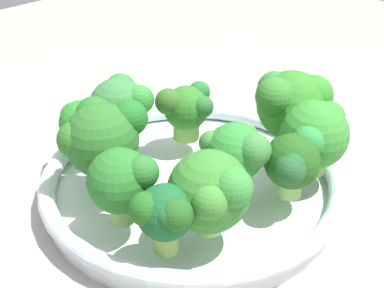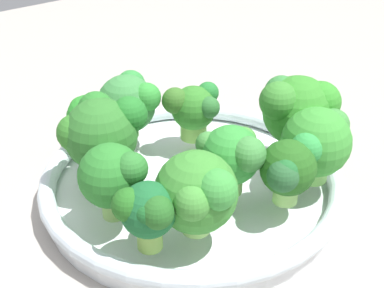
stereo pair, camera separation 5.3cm
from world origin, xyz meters
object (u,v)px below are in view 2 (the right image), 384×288
object	(u,v)px
broccoli_floret_9	(318,141)
broccoli_floret_10	(112,175)
broccoli_floret_4	(285,170)
broccoli_floret_7	(147,211)
broccoli_floret_8	(101,132)
broccoli_floret_2	(128,101)
bowl	(192,184)
broccoli_floret_6	(89,117)
broccoli_floret_3	(233,155)
broccoli_floret_1	(193,108)
broccoli_floret_0	(198,193)
broccoli_floret_5	(297,108)

from	to	relation	value
broccoli_floret_9	broccoli_floret_10	world-z (taller)	broccoli_floret_9
broccoli_floret_4	broccoli_floret_7	world-z (taller)	same
broccoli_floret_8	broccoli_floret_2	bearing A→B (deg)	-137.61
bowl	broccoli_floret_6	bearing A→B (deg)	-62.06
broccoli_floret_4	broccoli_floret_7	bearing A→B (deg)	-8.05
broccoli_floret_6	broccoli_floret_8	bearing A→B (deg)	73.46
broccoli_floret_3	broccoli_floret_1	bearing A→B (deg)	-106.60
broccoli_floret_1	broccoli_floret_9	distance (cm)	13.41
broccoli_floret_1	broccoli_floret_3	world-z (taller)	broccoli_floret_3
broccoli_floret_0	broccoli_floret_1	size ratio (longest dim) A/B	1.17
broccoli_floret_10	bowl	bearing A→B (deg)	-170.19
broccoli_floret_2	broccoli_floret_8	size ratio (longest dim) A/B	0.85
broccoli_floret_2	broccoli_floret_4	size ratio (longest dim) A/B	1.15
broccoli_floret_7	broccoli_floret_8	xyz separation A→B (cm)	(-2.02, -10.86, 1.16)
broccoli_floret_6	broccoli_floret_8	distance (cm)	6.64
broccoli_floret_3	bowl	bearing A→B (deg)	-79.41
bowl	broccoli_floret_4	world-z (taller)	broccoli_floret_4
broccoli_floret_0	broccoli_floret_3	size ratio (longest dim) A/B	1.11
broccoli_floret_8	broccoli_floret_10	xyz separation A→B (cm)	(1.98, 5.56, -0.75)
broccoli_floret_1	broccoli_floret_2	xyz separation A→B (cm)	(4.90, -4.54, 0.38)
broccoli_floret_3	broccoli_floret_6	bearing A→B (deg)	-67.19
broccoli_floret_5	broccoli_floret_6	world-z (taller)	broccoli_floret_5
broccoli_floret_8	broccoli_floret_10	size ratio (longest dim) A/B	1.18
broccoli_floret_7	broccoli_floret_5	bearing A→B (deg)	-169.64
broccoli_floret_4	broccoli_floret_10	world-z (taller)	broccoli_floret_10
broccoli_floret_0	broccoli_floret_10	world-z (taller)	broccoli_floret_0
broccoli_floret_2	broccoli_floret_8	distance (cm)	8.31
broccoli_floret_4	bowl	bearing A→B (deg)	-68.38
broccoli_floret_8	broccoli_floret_10	world-z (taller)	broccoli_floret_8
broccoli_floret_0	broccoli_floret_2	bearing A→B (deg)	-102.60
broccoli_floret_6	broccoli_floret_3	bearing A→B (deg)	112.81
broccoli_floret_8	broccoli_floret_9	distance (cm)	19.45
broccoli_floret_3	broccoli_floret_7	size ratio (longest dim) A/B	1.10
broccoli_floret_9	broccoli_floret_10	xyz separation A→B (cm)	(17.60, -6.00, 0.13)
broccoli_floret_4	broccoli_floret_7	size ratio (longest dim) A/B	1.01
broccoli_floret_2	broccoli_floret_4	bearing A→B (deg)	104.00
broccoli_floret_3	broccoli_floret_5	distance (cm)	9.23
broccoli_floret_3	broccoli_floret_5	world-z (taller)	broccoli_floret_5
broccoli_floret_6	broccoli_floret_7	size ratio (longest dim) A/B	0.92
broccoli_floret_0	broccoli_floret_7	xyz separation A→B (cm)	(4.30, -0.65, -0.23)
bowl	broccoli_floret_1	distance (cm)	7.97
broccoli_floret_1	broccoli_floret_10	distance (cm)	14.56
bowl	broccoli_floret_8	world-z (taller)	broccoli_floret_8
broccoli_floret_1	broccoli_floret_2	distance (cm)	6.69
broccoli_floret_10	broccoli_floret_1	bearing A→B (deg)	-153.10
broccoli_floret_8	broccoli_floret_1	bearing A→B (deg)	-174.70
broccoli_floret_5	broccoli_floret_10	size ratio (longest dim) A/B	1.23
broccoli_floret_2	broccoli_floret_9	distance (cm)	19.59
broccoli_floret_2	broccoli_floret_7	bearing A→B (deg)	63.71
broccoli_floret_5	broccoli_floret_6	xyz separation A→B (cm)	(15.30, -13.51, -2.02)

